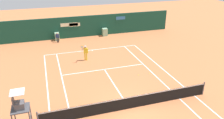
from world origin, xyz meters
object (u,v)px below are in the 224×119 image
object	(u,v)px
ball_kid_right_post	(57,37)
tennis_ball_by_sideline	(139,75)
player_on_baseline	(85,52)
tennis_ball_mid_court	(149,73)
tennis_ball_near_service_line	(96,72)
umpire_chair	(20,107)

from	to	relation	value
ball_kid_right_post	tennis_ball_by_sideline	world-z (taller)	ball_kid_right_post
player_on_baseline	tennis_ball_by_sideline	bearing A→B (deg)	151.61
player_on_baseline	tennis_ball_mid_court	xyz separation A→B (m)	(4.91, -4.74, -0.90)
player_on_baseline	tennis_ball_mid_court	distance (m)	6.89
tennis_ball_by_sideline	tennis_ball_mid_court	size ratio (longest dim) A/B	1.00
ball_kid_right_post	tennis_ball_near_service_line	size ratio (longest dim) A/B	18.97
tennis_ball_near_service_line	tennis_ball_by_sideline	distance (m)	3.94
player_on_baseline	tennis_ball_near_service_line	xyz separation A→B (m)	(0.33, -2.93, -0.90)
umpire_chair	player_on_baseline	xyz separation A→B (m)	(5.58, 9.31, -0.87)
player_on_baseline	tennis_ball_by_sideline	distance (m)	6.17
umpire_chair	ball_kid_right_post	distance (m)	16.15
tennis_ball_near_service_line	tennis_ball_mid_court	bearing A→B (deg)	-21.57
umpire_chair	tennis_ball_by_sideline	size ratio (longest dim) A/B	40.87
player_on_baseline	tennis_ball_by_sideline	size ratio (longest dim) A/B	26.28
player_on_baseline	ball_kid_right_post	bearing A→B (deg)	-47.92
ball_kid_right_post	tennis_ball_mid_court	world-z (taller)	ball_kid_right_post
tennis_ball_near_service_line	player_on_baseline	bearing A→B (deg)	96.37
player_on_baseline	tennis_ball_by_sideline	world-z (taller)	player_on_baseline
umpire_chair	ball_kid_right_post	bearing A→B (deg)	168.11
tennis_ball_mid_court	player_on_baseline	bearing A→B (deg)	136.00
tennis_ball_near_service_line	tennis_ball_mid_court	distance (m)	4.93
tennis_ball_mid_court	ball_kid_right_post	bearing A→B (deg)	122.64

